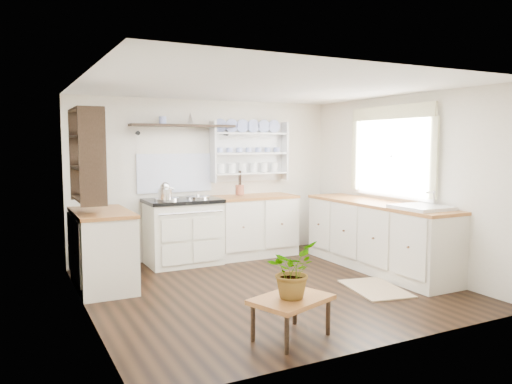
{
  "coord_description": "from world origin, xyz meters",
  "views": [
    {
      "loc": [
        -2.7,
        -4.97,
        1.68
      ],
      "look_at": [
        -0.03,
        0.25,
        1.1
      ],
      "focal_mm": 35.0,
      "sensor_mm": 36.0,
      "label": 1
    }
  ],
  "objects": [
    {
      "name": "floor",
      "position": [
        0.0,
        0.0,
        0.0
      ],
      "size": [
        4.0,
        3.8,
        0.01
      ],
      "primitive_type": "cube",
      "color": "black",
      "rests_on": "ground"
    },
    {
      "name": "wall_back",
      "position": [
        0.0,
        1.9,
        1.15
      ],
      "size": [
        4.0,
        0.02,
        2.3
      ],
      "primitive_type": "cube",
      "color": "beige",
      "rests_on": "ground"
    },
    {
      "name": "wall_right",
      "position": [
        2.0,
        0.0,
        1.15
      ],
      "size": [
        0.02,
        3.8,
        2.3
      ],
      "primitive_type": "cube",
      "color": "beige",
      "rests_on": "ground"
    },
    {
      "name": "wall_left",
      "position": [
        -2.0,
        0.0,
        1.15
      ],
      "size": [
        0.02,
        3.8,
        2.3
      ],
      "primitive_type": "cube",
      "color": "beige",
      "rests_on": "ground"
    },
    {
      "name": "ceiling",
      "position": [
        0.0,
        0.0,
        2.3
      ],
      "size": [
        4.0,
        3.8,
        0.01
      ],
      "primitive_type": "cube",
      "color": "white",
      "rests_on": "wall_back"
    },
    {
      "name": "window",
      "position": [
        1.95,
        0.15,
        1.56
      ],
      "size": [
        0.08,
        1.55,
        1.22
      ],
      "color": "white",
      "rests_on": "wall_right"
    },
    {
      "name": "aga_cooker",
      "position": [
        -0.5,
        1.57,
        0.46
      ],
      "size": [
        1.02,
        0.71,
        0.94
      ],
      "color": "silver",
      "rests_on": "floor"
    },
    {
      "name": "back_cabinets",
      "position": [
        0.6,
        1.6,
        0.46
      ],
      "size": [
        1.27,
        0.63,
        0.9
      ],
      "color": "beige",
      "rests_on": "floor"
    },
    {
      "name": "right_cabinets",
      "position": [
        1.7,
        0.1,
        0.46
      ],
      "size": [
        0.62,
        2.43,
        0.9
      ],
      "color": "beige",
      "rests_on": "floor"
    },
    {
      "name": "belfast_sink",
      "position": [
        1.7,
        -0.65,
        0.8
      ],
      "size": [
        0.55,
        0.6,
        0.45
      ],
      "color": "white",
      "rests_on": "right_cabinets"
    },
    {
      "name": "left_cabinets",
      "position": [
        -1.7,
        0.9,
        0.46
      ],
      "size": [
        0.62,
        1.13,
        0.9
      ],
      "color": "beige",
      "rests_on": "floor"
    },
    {
      "name": "plate_rack",
      "position": [
        0.65,
        1.86,
        1.56
      ],
      "size": [
        1.2,
        0.22,
        0.9
      ],
      "color": "white",
      "rests_on": "wall_back"
    },
    {
      "name": "high_shelf",
      "position": [
        -0.4,
        1.78,
        1.91
      ],
      "size": [
        1.5,
        0.29,
        0.16
      ],
      "color": "black",
      "rests_on": "wall_back"
    },
    {
      "name": "left_shelving",
      "position": [
        -1.84,
        0.9,
        1.55
      ],
      "size": [
        0.28,
        0.8,
        1.05
      ],
      "primitive_type": "cube",
      "color": "black",
      "rests_on": "wall_left"
    },
    {
      "name": "kettle",
      "position": [
        -0.78,
        1.45,
        1.04
      ],
      "size": [
        0.18,
        0.18,
        0.22
      ],
      "primitive_type": null,
      "color": "silver",
      "rests_on": "aga_cooker"
    },
    {
      "name": "utensil_crock",
      "position": [
        0.42,
        1.68,
        0.98
      ],
      "size": [
        0.13,
        0.13,
        0.15
      ],
      "primitive_type": "cylinder",
      "color": "brown",
      "rests_on": "back_cabinets"
    },
    {
      "name": "center_table",
      "position": [
        -0.54,
        -1.4,
        0.31
      ],
      "size": [
        0.78,
        0.67,
        0.36
      ],
      "rotation": [
        0.0,
        0.0,
        0.34
      ],
      "color": "brown",
      "rests_on": "floor"
    },
    {
      "name": "potted_plant",
      "position": [
        -0.54,
        -1.4,
        0.6
      ],
      "size": [
        0.56,
        0.55,
        0.48
      ],
      "primitive_type": "imported",
      "rotation": [
        0.0,
        0.0,
        0.64
      ],
      "color": "#3F7233",
      "rests_on": "center_table"
    },
    {
      "name": "floor_rug",
      "position": [
        1.07,
        -0.61,
        0.01
      ],
      "size": [
        0.7,
        0.94,
        0.02
      ],
      "primitive_type": "cube",
      "rotation": [
        0.0,
        0.0,
        -0.19
      ],
      "color": "#907B53",
      "rests_on": "floor"
    }
  ]
}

